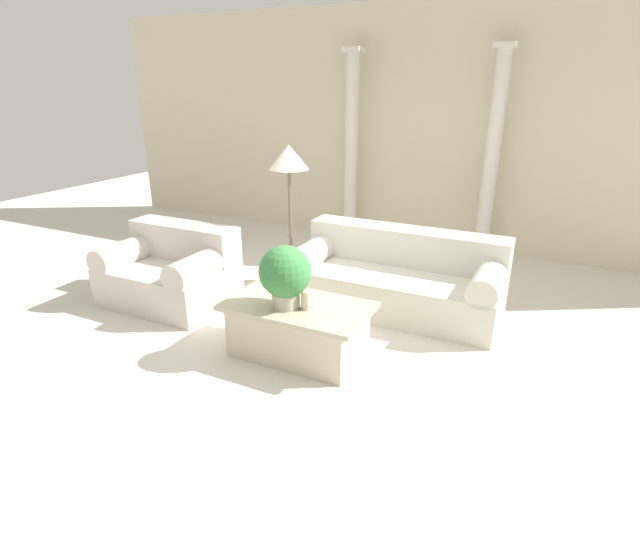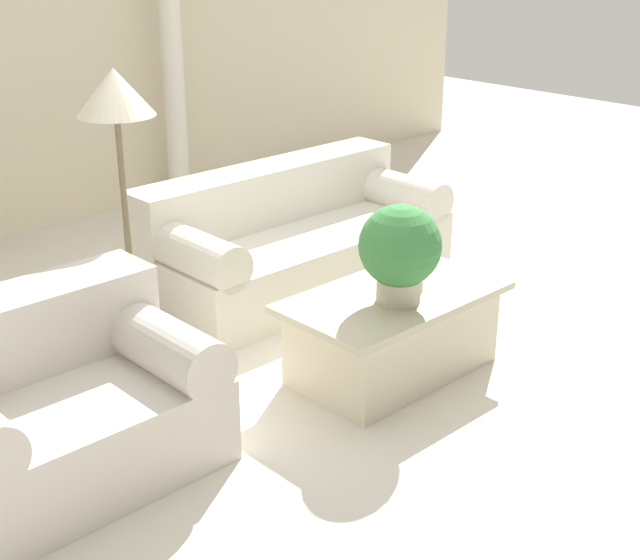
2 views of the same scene
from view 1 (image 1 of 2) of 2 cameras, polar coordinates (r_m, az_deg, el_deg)
name	(u,v)px [view 1 (image 1 of 2)]	position (r m, az deg, el deg)	size (l,w,h in m)	color
ground_plane	(311,326)	(4.87, -1.04, -5.26)	(16.00, 16.00, 0.00)	silver
wall_back	(414,129)	(7.29, 10.73, 16.55)	(10.00, 0.06, 3.20)	beige
sofa_long	(398,278)	(5.21, 8.87, 0.26)	(2.09, 0.94, 0.79)	beige
loveseat	(172,270)	(5.55, -16.58, 1.07)	(1.27, 0.94, 0.79)	beige
coffee_table	(298,329)	(4.28, -2.51, -5.60)	(1.22, 0.70, 0.47)	beige
potted_plant	(285,274)	(4.03, -4.00, 0.70)	(0.43, 0.43, 0.52)	#B2A893
pillar_candle	(306,300)	(4.06, -1.56, -2.28)	(0.09, 0.09, 0.16)	beige
floor_lamp	(289,166)	(5.42, -3.56, 12.90)	(0.42, 0.42, 1.60)	brown
column_left	(351,147)	(7.31, 3.61, 14.88)	(0.25, 0.25, 2.64)	silver
column_right	(492,156)	(6.81, 19.08, 13.28)	(0.25, 0.25, 2.64)	silver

